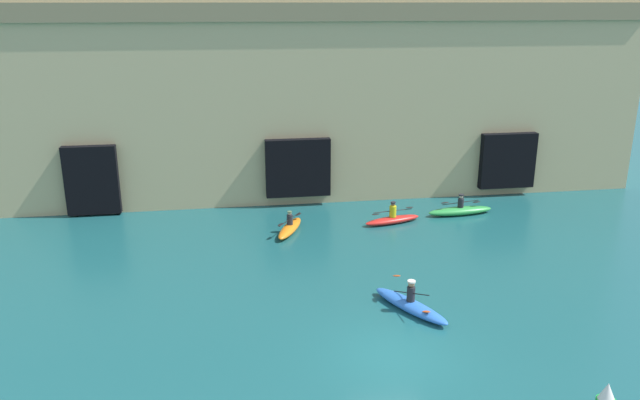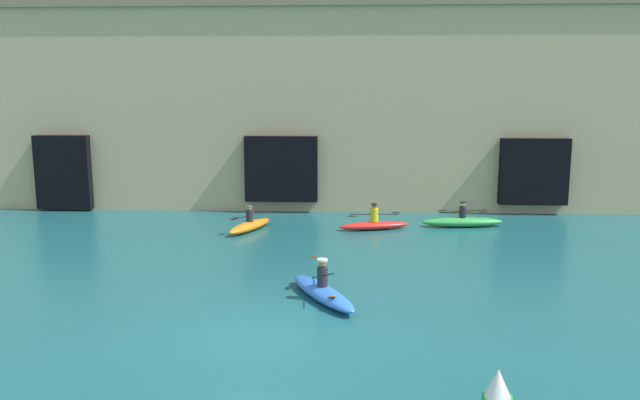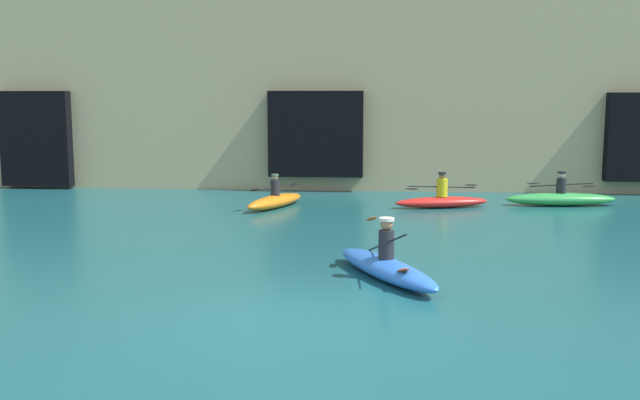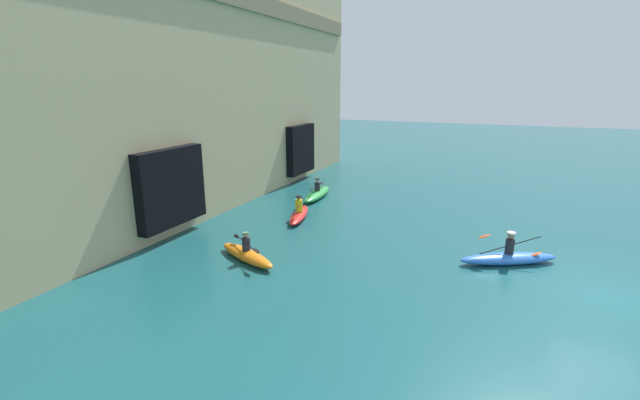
% 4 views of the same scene
% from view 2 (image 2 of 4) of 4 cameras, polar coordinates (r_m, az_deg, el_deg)
% --- Properties ---
extents(ground_plane, '(120.00, 120.00, 0.00)m').
position_cam_2_polar(ground_plane, '(15.48, -5.77, -12.33)').
color(ground_plane, '#195156').
extents(cliff_bluff, '(38.49, 8.27, 16.94)m').
position_cam_2_polar(cliff_bluff, '(34.09, -1.79, 14.29)').
color(cliff_bluff, tan).
rests_on(cliff_bluff, ground).
extents(kayak_green, '(3.61, 1.10, 1.12)m').
position_cam_2_polar(kayak_green, '(27.95, 12.89, -1.90)').
color(kayak_green, green).
rests_on(kayak_green, ground).
extents(kayak_red, '(3.13, 1.44, 1.14)m').
position_cam_2_polar(kayak_red, '(26.78, 4.96, -2.21)').
color(kayak_red, red).
rests_on(kayak_red, ground).
extents(kayak_orange, '(1.80, 3.02, 1.08)m').
position_cam_2_polar(kayak_orange, '(26.61, -6.44, -2.31)').
color(kayak_orange, orange).
rests_on(kayak_orange, ground).
extents(kayak_blue, '(2.35, 3.45, 1.19)m').
position_cam_2_polar(kayak_blue, '(17.87, 0.22, -8.36)').
color(kayak_blue, blue).
rests_on(kayak_blue, ground).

